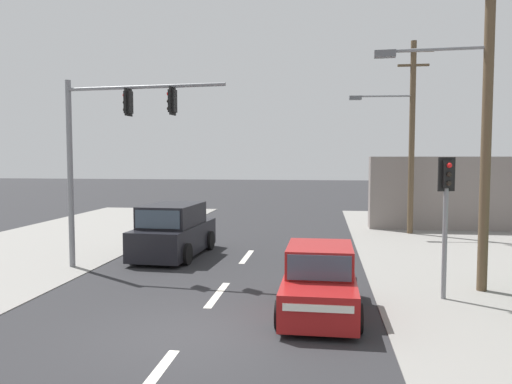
% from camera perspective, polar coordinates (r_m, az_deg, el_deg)
% --- Properties ---
extents(ground_plane, '(140.00, 140.00, 0.00)m').
position_cam_1_polar(ground_plane, '(10.46, -7.97, -15.92)').
color(ground_plane, '#28282B').
extents(lane_dash_near, '(0.20, 2.40, 0.01)m').
position_cam_1_polar(lane_dash_near, '(8.69, -11.74, -20.20)').
color(lane_dash_near, silver).
rests_on(lane_dash_near, ground).
extents(lane_dash_mid, '(0.20, 2.40, 0.01)m').
position_cam_1_polar(lane_dash_mid, '(13.24, -4.40, -11.60)').
color(lane_dash_mid, silver).
rests_on(lane_dash_mid, ground).
extents(lane_dash_far, '(0.20, 2.40, 0.01)m').
position_cam_1_polar(lane_dash_far, '(18.02, -1.06, -7.39)').
color(lane_dash_far, silver).
rests_on(lane_dash_far, ground).
extents(utility_pole_midground_right, '(3.78, 0.46, 8.87)m').
position_cam_1_polar(utility_pole_midground_right, '(14.38, 24.34, 8.56)').
color(utility_pole_midground_right, brown).
rests_on(utility_pole_midground_right, ground).
extents(utility_pole_background_right, '(3.78, 0.44, 8.86)m').
position_cam_1_polar(utility_pole_background_right, '(24.17, 17.06, 6.70)').
color(utility_pole_background_right, brown).
rests_on(utility_pole_background_right, ground).
extents(traffic_signal_mast, '(5.27, 0.66, 6.00)m').
position_cam_1_polar(traffic_signal_mast, '(16.38, -16.76, 5.87)').
color(traffic_signal_mast, slate).
rests_on(traffic_signal_mast, ground).
extents(pedestal_signal_right_kerb, '(0.43, 0.31, 3.56)m').
position_cam_1_polar(pedestal_signal_right_kerb, '(13.17, 20.88, -1.24)').
color(pedestal_signal_right_kerb, slate).
rests_on(pedestal_signal_right_kerb, ground).
extents(shopfront_wall_far, '(12.00, 1.00, 3.60)m').
position_cam_1_polar(shopfront_wall_far, '(26.85, 25.67, -0.18)').
color(shopfront_wall_far, gray).
rests_on(shopfront_wall_far, ground).
extents(hatchback_receding_far, '(1.80, 3.65, 1.53)m').
position_cam_1_polar(hatchback_receding_far, '(11.64, 7.27, -10.23)').
color(hatchback_receding_far, maroon).
rests_on(hatchback_receding_far, ground).
extents(suv_oncoming_mid, '(2.25, 4.63, 1.90)m').
position_cam_1_polar(suv_oncoming_mid, '(18.25, -9.37, -4.50)').
color(suv_oncoming_mid, black).
rests_on(suv_oncoming_mid, ground).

